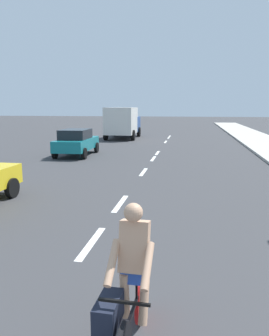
{
  "coord_description": "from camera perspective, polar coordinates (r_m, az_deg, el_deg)",
  "views": [
    {
      "loc": [
        2.04,
        2.22,
        2.89
      ],
      "look_at": [
        0.43,
        11.78,
        1.1
      ],
      "focal_mm": 35.66,
      "sensor_mm": 36.0,
      "label": 1
    }
  ],
  "objects": [
    {
      "name": "lane_stripe_5",
      "position": [
        18.76,
        3.22,
        1.61
      ],
      "size": [
        0.16,
        1.8,
        0.01
      ],
      "primitive_type": "cube",
      "color": "white",
      "rests_on": "ground"
    },
    {
      "name": "lane_stripe_8",
      "position": [
        31.49,
        5.84,
        5.17
      ],
      "size": [
        0.16,
        1.8,
        0.01
      ],
      "primitive_type": "cube",
      "color": "white",
      "rests_on": "ground"
    },
    {
      "name": "cyclist",
      "position": [
        4.13,
        -1.05,
        -19.46
      ],
      "size": [
        0.62,
        1.71,
        1.82
      ],
      "rotation": [
        0.0,
        0.0,
        3.1
      ],
      "color": "black",
      "rests_on": "ground"
    },
    {
      "name": "parked_car_teal",
      "position": [
        20.18,
        -9.9,
        4.48
      ],
      "size": [
        2.0,
        4.12,
        1.57
      ],
      "rotation": [
        0.0,
        0.0,
        0.03
      ],
      "color": "#14727A",
      "rests_on": "ground"
    },
    {
      "name": "lane_stripe_3",
      "position": [
        10.15,
        -2.43,
        -6.07
      ],
      "size": [
        0.16,
        1.8,
        0.01
      ],
      "primitive_type": "cube",
      "color": "white",
      "rests_on": "ground"
    },
    {
      "name": "lane_stripe_6",
      "position": [
        21.09,
        3.94,
        2.59
      ],
      "size": [
        0.16,
        1.8,
        0.01
      ],
      "primitive_type": "cube",
      "color": "white",
      "rests_on": "ground"
    },
    {
      "name": "lane_stripe_2",
      "position": [
        7.41,
        -7.37,
        -12.56
      ],
      "size": [
        0.16,
        1.8,
        0.01
      ],
      "primitive_type": "cube",
      "color": "white",
      "rests_on": "ground"
    },
    {
      "name": "lane_stripe_9",
      "position": [
        33.04,
        6.02,
        5.41
      ],
      "size": [
        0.16,
        1.8,
        0.01
      ],
      "primitive_type": "cube",
      "color": "white",
      "rests_on": "ground"
    },
    {
      "name": "ground_plane",
      "position": [
        18.13,
        2.99,
        1.29
      ],
      "size": [
        160.0,
        160.0,
        0.0
      ],
      "primitive_type": "plane",
      "color": "#38383A"
    },
    {
      "name": "lane_stripe_7",
      "position": [
        27.78,
        5.33,
        4.47
      ],
      "size": [
        0.16,
        1.8,
        0.01
      ],
      "primitive_type": "cube",
      "color": "white",
      "rests_on": "ground"
    },
    {
      "name": "delivery_truck",
      "position": [
        30.69,
        -2.01,
        7.88
      ],
      "size": [
        2.81,
        6.3,
        2.8
      ],
      "rotation": [
        0.0,
        0.0,
        0.03
      ],
      "color": "#23478C",
      "rests_on": "ground"
    },
    {
      "name": "lane_stripe_4",
      "position": [
        14.93,
        1.54,
        -0.68
      ],
      "size": [
        0.16,
        1.8,
        0.01
      ],
      "primitive_type": "cube",
      "color": "white",
      "rests_on": "ground"
    }
  ]
}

